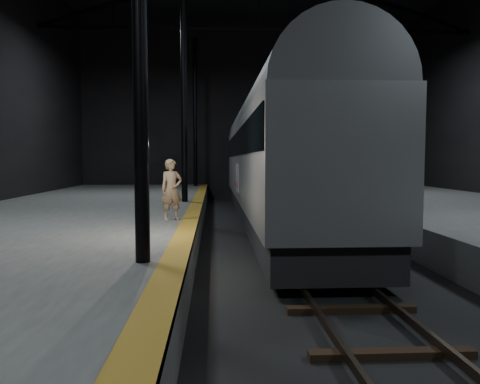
{
  "coord_description": "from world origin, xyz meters",
  "views": [
    {
      "loc": [
        -2.52,
        -12.34,
        2.83
      ],
      "look_at": [
        -1.86,
        -0.47,
        2.0
      ],
      "focal_mm": 35.0,
      "sensor_mm": 36.0,
      "label": 1
    }
  ],
  "objects": [
    {
      "name": "ground",
      "position": [
        0.0,
        0.0,
        0.0
      ],
      "size": [
        44.0,
        44.0,
        0.0
      ],
      "primitive_type": "plane",
      "color": "black",
      "rests_on": "ground"
    },
    {
      "name": "platform_left",
      "position": [
        -7.5,
        0.0,
        0.5
      ],
      "size": [
        9.0,
        43.8,
        1.0
      ],
      "primitive_type": "cube",
      "color": "#4B4B48",
      "rests_on": "ground"
    },
    {
      "name": "tactile_strip",
      "position": [
        -3.25,
        0.0,
        1.0
      ],
      "size": [
        0.5,
        43.8,
        0.01
      ],
      "primitive_type": "cube",
      "color": "#90621A",
      "rests_on": "platform_left"
    },
    {
      "name": "track",
      "position": [
        0.0,
        0.0,
        0.07
      ],
      "size": [
        2.4,
        43.0,
        0.24
      ],
      "color": "#3F3328",
      "rests_on": "ground"
    },
    {
      "name": "train",
      "position": [
        -0.0,
        7.2,
        3.19
      ],
      "size": [
        3.2,
        21.4,
        5.72
      ],
      "color": "#ADB0B6",
      "rests_on": "ground"
    },
    {
      "name": "woman",
      "position": [
        -3.8,
        1.76,
        1.92
      ],
      "size": [
        0.79,
        0.68,
        1.84
      ],
      "primitive_type": "imported",
      "rotation": [
        0.0,
        0.0,
        0.43
      ],
      "color": "tan",
      "rests_on": "platform_left"
    }
  ]
}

